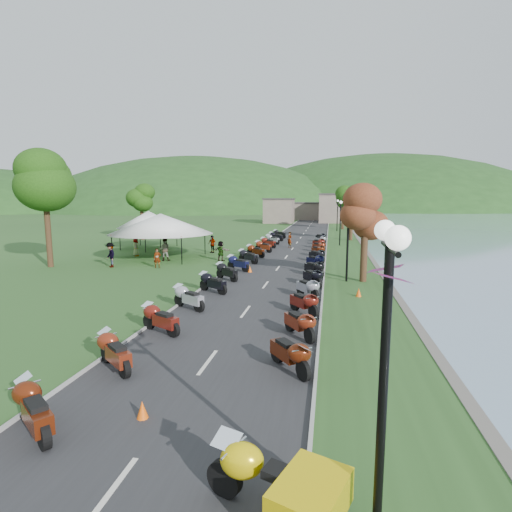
{
  "coord_description": "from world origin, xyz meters",
  "views": [
    {
      "loc": [
        3.85,
        -8.01,
        5.39
      ],
      "look_at": [
        -1.25,
        19.49,
        1.3
      ],
      "focal_mm": 28.0,
      "sensor_mm": 36.0,
      "label": 1
    }
  ],
  "objects_px": {
    "yellow_trike": "(272,486)",
    "pedestrian_a": "(158,268)",
    "streetlamp_near": "(383,396)",
    "pedestrian_c": "(111,267)",
    "pedestrian_b": "(165,261)",
    "vendor_tent_main": "(161,236)"
  },
  "relations": [
    {
      "from": "yellow_trike",
      "to": "vendor_tent_main",
      "type": "distance_m",
      "value": 30.93
    },
    {
      "from": "vendor_tent_main",
      "to": "pedestrian_c",
      "type": "bearing_deg",
      "value": -109.61
    },
    {
      "from": "pedestrian_a",
      "to": "pedestrian_c",
      "type": "height_order",
      "value": "pedestrian_c"
    },
    {
      "from": "yellow_trike",
      "to": "streetlamp_near",
      "type": "relative_size",
      "value": 0.52
    },
    {
      "from": "yellow_trike",
      "to": "vendor_tent_main",
      "type": "height_order",
      "value": "vendor_tent_main"
    },
    {
      "from": "pedestrian_a",
      "to": "pedestrian_c",
      "type": "distance_m",
      "value": 3.73
    },
    {
      "from": "vendor_tent_main",
      "to": "pedestrian_b",
      "type": "xyz_separation_m",
      "value": [
        0.92,
        -1.47,
        -2.0
      ]
    },
    {
      "from": "pedestrian_c",
      "to": "vendor_tent_main",
      "type": "bearing_deg",
      "value": 113.4
    },
    {
      "from": "yellow_trike",
      "to": "pedestrian_c",
      "type": "relative_size",
      "value": 1.34
    },
    {
      "from": "yellow_trike",
      "to": "streetlamp_near",
      "type": "height_order",
      "value": "streetlamp_near"
    },
    {
      "from": "streetlamp_near",
      "to": "pedestrian_b",
      "type": "xyz_separation_m",
      "value": [
        -14.79,
        26.32,
        -2.5
      ]
    },
    {
      "from": "yellow_trike",
      "to": "pedestrian_a",
      "type": "xyz_separation_m",
      "value": [
        -12.22,
        22.56,
        -0.6
      ]
    },
    {
      "from": "streetlamp_near",
      "to": "pedestrian_b",
      "type": "height_order",
      "value": "streetlamp_near"
    },
    {
      "from": "yellow_trike",
      "to": "vendor_tent_main",
      "type": "relative_size",
      "value": 0.42
    },
    {
      "from": "yellow_trike",
      "to": "pedestrian_b",
      "type": "relative_size",
      "value": 1.33
    },
    {
      "from": "streetlamp_near",
      "to": "vendor_tent_main",
      "type": "height_order",
      "value": "streetlamp_near"
    },
    {
      "from": "pedestrian_a",
      "to": "streetlamp_near",
      "type": "bearing_deg",
      "value": -79.46
    },
    {
      "from": "pedestrian_a",
      "to": "pedestrian_b",
      "type": "relative_size",
      "value": 0.78
    },
    {
      "from": "pedestrian_a",
      "to": "pedestrian_c",
      "type": "relative_size",
      "value": 0.78
    },
    {
      "from": "streetlamp_near",
      "to": "pedestrian_c",
      "type": "relative_size",
      "value": 2.57
    },
    {
      "from": "pedestrian_a",
      "to": "vendor_tent_main",
      "type": "bearing_deg",
      "value": 89.15
    },
    {
      "from": "streetlamp_near",
      "to": "pedestrian_a",
      "type": "distance_m",
      "value": 26.84
    }
  ]
}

